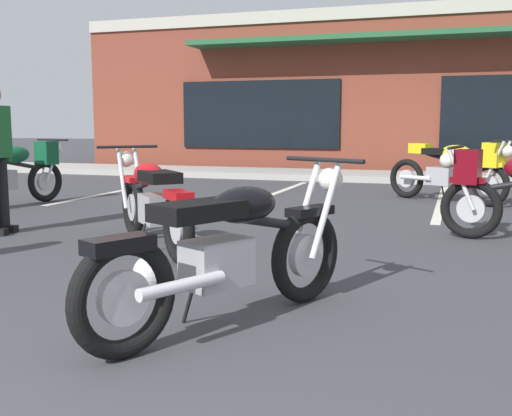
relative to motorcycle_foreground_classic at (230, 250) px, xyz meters
The scene contains 9 objects.
ground_plane 1.90m from the motorcycle_foreground_classic, 101.76° to the left, with size 80.00×80.00×0.00m, color #3D3D42.
sidewalk_kerb 10.27m from the motorcycle_foreground_classic, 92.09° to the left, with size 22.00×1.80×0.14m, color #A8A59E.
brick_storefront_building 14.32m from the motorcycle_foreground_classic, 91.50° to the left, with size 16.27×5.92×3.99m.
painted_stall_lines 6.68m from the motorcycle_foreground_classic, 93.22° to the left, with size 8.50×4.80×0.01m.
motorcycle_foreground_classic is the anchor object (origin of this frame).
motorcycle_red_sportbike 6.44m from the motorcycle_foreground_classic, 140.56° to the left, with size 0.79×2.09×0.98m.
motorcycle_black_cruiser 6.64m from the motorcycle_foreground_classic, 79.81° to the left, with size 1.88×1.33×0.98m.
motorcycle_blue_standard 2.46m from the motorcycle_foreground_classic, 128.41° to the left, with size 1.64×1.66×0.98m.
helmet_on_pavement 1.06m from the motorcycle_foreground_classic, 146.02° to the left, with size 0.26×0.26×0.26m.
Camera 1 is at (1.64, -1.14, 1.20)m, focal length 43.24 mm.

